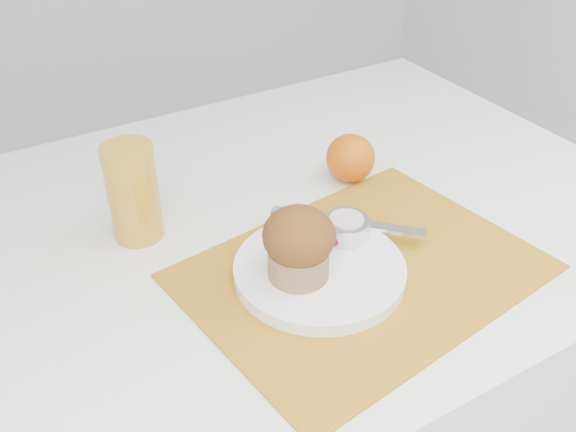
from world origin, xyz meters
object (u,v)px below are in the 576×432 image
table (261,392)px  orange (350,158)px  plate (320,270)px  juice_glass (133,193)px  muffin (299,244)px

table → orange: orange is taller
plate → orange: orange is taller
table → plate: (0.01, -0.15, 0.39)m
juice_glass → muffin: (0.13, -0.21, -0.00)m
table → muffin: size_ratio=12.52×
table → muffin: muffin is taller
plate → juice_glass: 0.28m
juice_glass → plate: bearing=-51.4°
juice_glass → muffin: size_ratio=1.47×
orange → plate: bearing=-133.9°
plate → juice_glass: size_ratio=1.58×
plate → muffin: bearing=-176.2°
table → plate: bearing=-84.8°
table → juice_glass: 0.47m
juice_glass → muffin: 0.25m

